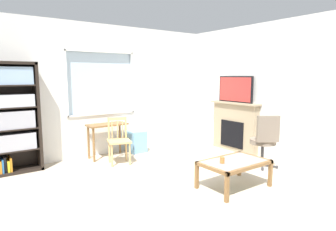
{
  "coord_description": "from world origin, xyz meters",
  "views": [
    {
      "loc": [
        -2.61,
        -3.58,
        1.71
      ],
      "look_at": [
        0.32,
        0.47,
        1.02
      ],
      "focal_mm": 30.77,
      "sensor_mm": 36.0,
      "label": 1
    }
  ],
  "objects": [
    {
      "name": "ground",
      "position": [
        0.0,
        0.0,
        -0.01
      ],
      "size": [
        6.02,
        5.59,
        0.02
      ],
      "primitive_type": "cube",
      "color": "beige"
    },
    {
      "name": "wall_back_with_window",
      "position": [
        0.02,
        2.3,
        1.37
      ],
      "size": [
        5.02,
        0.15,
        2.79
      ],
      "color": "white",
      "rests_on": "ground"
    },
    {
      "name": "wall_right",
      "position": [
        2.57,
        0.0,
        1.39
      ],
      "size": [
        0.12,
        4.79,
        2.79
      ],
      "primitive_type": "cube",
      "color": "white",
      "rests_on": "ground"
    },
    {
      "name": "bookshelf",
      "position": [
        -1.93,
        2.05,
        1.03
      ],
      "size": [
        0.9,
        0.38,
        1.95
      ],
      "color": "black",
      "rests_on": "ground"
    },
    {
      "name": "desk_under_window",
      "position": [
        -0.18,
        1.95,
        0.57
      ],
      "size": [
        0.81,
        0.39,
        0.72
      ],
      "color": "brown",
      "rests_on": "ground"
    },
    {
      "name": "wooden_chair",
      "position": [
        -0.17,
        1.43,
        0.46
      ],
      "size": [
        0.51,
        0.5,
        0.9
      ],
      "color": "tan",
      "rests_on": "ground"
    },
    {
      "name": "plastic_drawer_unit",
      "position": [
        0.53,
        2.0,
        0.24
      ],
      "size": [
        0.35,
        0.4,
        0.48
      ],
      "primitive_type": "cube",
      "color": "#72ADDB",
      "rests_on": "ground"
    },
    {
      "name": "fireplace",
      "position": [
        2.42,
        0.76,
        0.56
      ],
      "size": [
        0.26,
        1.28,
        1.12
      ],
      "color": "tan",
      "rests_on": "ground"
    },
    {
      "name": "tv",
      "position": [
        2.4,
        0.76,
        1.41
      ],
      "size": [
        0.06,
        0.93,
        0.58
      ],
      "color": "black",
      "rests_on": "fireplace"
    },
    {
      "name": "office_chair",
      "position": [
        1.91,
        -0.4,
        0.55
      ],
      "size": [
        0.61,
        0.62,
        1.0
      ],
      "color": "#7A6B5B",
      "rests_on": "ground"
    },
    {
      "name": "coffee_table",
      "position": [
        0.7,
        -0.73,
        0.36
      ],
      "size": [
        1.03,
        0.66,
        0.42
      ],
      "color": "#8C9E99",
      "rests_on": "ground"
    },
    {
      "name": "sippy_cup",
      "position": [
        0.47,
        -0.7,
        0.47
      ],
      "size": [
        0.07,
        0.07,
        0.09
      ],
      "primitive_type": "cylinder",
      "color": "orange",
      "rests_on": "coffee_table"
    }
  ]
}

